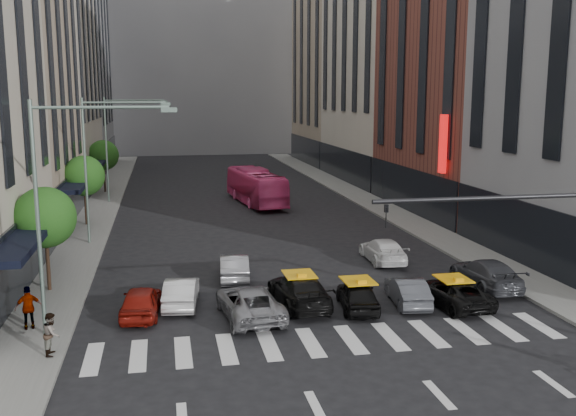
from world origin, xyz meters
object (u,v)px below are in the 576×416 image
streetlamp_near (62,187)px  pedestrian_far (29,308)px  car_white_front (181,292)px  taxi_center (358,295)px  streetlamp_mid (101,151)px  taxi_left (299,290)px  car_red (141,301)px  bus (256,187)px  pedestrian_near (51,334)px  streetlamp_far (117,135)px

streetlamp_near → pedestrian_far: size_ratio=5.14×
car_white_front → taxi_center: (7.58, -2.01, -0.00)m
streetlamp_mid → taxi_center: 20.03m
streetlamp_mid → taxi_left: size_ratio=1.82×
car_red → streetlamp_near: bearing=39.1°
streetlamp_near → streetlamp_mid: 16.00m
car_red → pedestrian_far: size_ratio=2.21×
streetlamp_near → streetlamp_mid: bearing=90.0°
streetlamp_mid → taxi_left: 17.87m
streetlamp_mid → bus: (11.58, 13.16, -4.41)m
car_red → car_white_front: car_red is taller
taxi_left → pedestrian_near: size_ratio=3.21×
streetlamp_near → bus: size_ratio=0.84×
car_white_front → streetlamp_mid: bearing=-65.1°
bus → pedestrian_far: 31.41m
bus → taxi_center: bearing=82.8°
taxi_center → pedestrian_far: size_ratio=2.17×
car_white_front → taxi_left: taxi_left is taller
car_white_front → car_red: bearing=37.9°
streetlamp_near → pedestrian_near: 5.44m
car_red → car_white_front: (1.72, 1.05, -0.01)m
pedestrian_far → pedestrian_near: bearing=101.3°
car_white_front → pedestrian_far: (-6.01, -2.14, 0.38)m
bus → pedestrian_near: 33.52m
streetlamp_mid → car_red: size_ratio=2.32×
taxi_left → bus: (2.05, 27.35, 0.78)m
streetlamp_near → car_white_front: bearing=32.9°
streetlamp_near → pedestrian_far: 5.19m
streetlamp_far → taxi_center: (11.94, -31.19, -5.26)m
streetlamp_far → bus: 12.71m
car_white_front → taxi_left: size_ratio=0.79×
streetlamp_mid → taxi_center: bearing=-51.8°
car_red → taxi_center: 9.35m
streetlamp_mid → taxi_left: (9.53, -14.20, -5.19)m
streetlamp_far → car_white_front: 29.97m
streetlamp_mid → bus: bearing=48.7°
streetlamp_near → streetlamp_far: size_ratio=1.00×
taxi_left → pedestrian_far: pedestrian_far is taller
streetlamp_mid → pedestrian_near: size_ratio=5.82×
streetlamp_near → car_white_front: (4.36, 2.82, -5.26)m
taxi_left → pedestrian_near: 10.66m
streetlamp_near → pedestrian_near: streetlamp_near is taller
car_white_front → taxi_left: bearing=175.5°
streetlamp_far → pedestrian_far: streetlamp_far is taller
streetlamp_near → taxi_left: (9.53, 1.80, -5.19)m
taxi_center → bus: bearing=-81.8°
taxi_left → bus: bearing=-98.5°
streetlamp_near → bus: streetlamp_near is taller
streetlamp_near → bus: 31.68m
streetlamp_near → bus: (11.58, 29.16, -4.41)m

